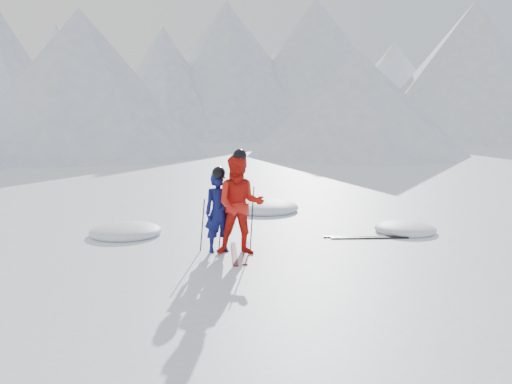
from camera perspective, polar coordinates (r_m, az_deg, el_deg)
name	(u,v)px	position (r m, az deg, el deg)	size (l,w,h in m)	color
ground	(350,241)	(11.77, 9.90, -5.15)	(160.00, 160.00, 0.00)	white
mountain_range	(197,63)	(46.78, -6.22, 13.31)	(106.15, 62.94, 15.53)	#B2BCD1
skier_blue	(219,212)	(10.63, -3.91, -2.14)	(0.58, 0.38, 1.58)	#0C114A
skier_red	(240,205)	(10.41, -1.69, -1.36)	(0.94, 0.73, 1.94)	red
pole_blue_left	(202,225)	(10.75, -5.66, -3.48)	(0.02, 0.02, 1.06)	black
pole_blue_right	(228,222)	(10.99, -3.02, -3.19)	(0.02, 0.02, 1.06)	black
pole_red_left	(221,220)	(10.62, -3.65, -2.96)	(0.02, 0.02, 1.29)	black
pole_red_right	(252,219)	(10.71, -0.42, -2.84)	(0.02, 0.02, 1.29)	black
ski_worn_left	(234,254)	(10.58, -2.29, -6.49)	(0.09, 1.70, 0.03)	black
ski_worn_right	(246,252)	(10.66, -1.06, -6.38)	(0.09, 1.70, 0.03)	black
ski_loose_a	(362,237)	(12.18, 11.11, -4.65)	(0.09, 1.70, 0.03)	black
ski_loose_b	(370,238)	(12.10, 11.88, -4.75)	(0.09, 1.70, 0.03)	black
snow_lumps	(253,221)	(13.75, -0.37, -3.05)	(7.59, 5.31, 0.42)	white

